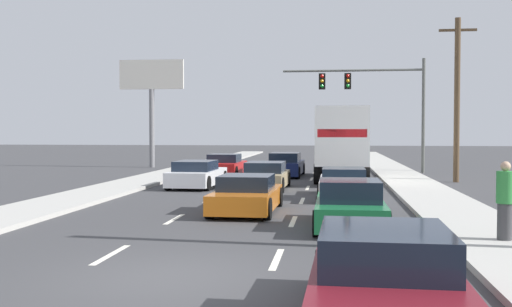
% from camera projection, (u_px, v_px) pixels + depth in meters
% --- Properties ---
extents(ground_plane, '(140.00, 140.00, 0.00)m').
position_uv_depth(ground_plane, '(284.00, 174.00, 35.16)').
color(ground_plane, '#3D3D3F').
extents(sidewalk_right, '(2.47, 80.00, 0.14)m').
position_uv_depth(sidewalk_right, '(409.00, 181.00, 29.39)').
color(sidewalk_right, '#B2AFA8').
rests_on(sidewalk_right, ground_plane).
extents(sidewalk_left, '(2.47, 80.00, 0.14)m').
position_uv_depth(sidewalk_left, '(151.00, 179.00, 31.02)').
color(sidewalk_left, '#B2AFA8').
rests_on(sidewalk_left, ground_plane).
extents(lane_markings, '(3.54, 62.00, 0.01)m').
position_uv_depth(lane_markings, '(279.00, 179.00, 31.93)').
color(lane_markings, silver).
rests_on(lane_markings, ground_plane).
extents(car_red, '(2.06, 4.11, 1.23)m').
position_uv_depth(car_red, '(225.00, 166.00, 33.93)').
color(car_red, red).
rests_on(car_red, ground_plane).
extents(car_white, '(2.02, 4.50, 1.20)m').
position_uv_depth(car_white, '(197.00, 175.00, 27.08)').
color(car_white, white).
rests_on(car_white, ground_plane).
extents(car_navy, '(1.96, 4.71, 1.33)m').
position_uv_depth(car_navy, '(286.00, 165.00, 33.59)').
color(car_navy, '#141E4C').
rests_on(car_navy, ground_plane).
extents(car_tan, '(1.96, 4.22, 1.18)m').
position_uv_depth(car_tan, '(265.00, 176.00, 26.23)').
color(car_tan, tan).
rests_on(car_tan, ground_plane).
extents(car_orange, '(1.95, 4.27, 1.16)m').
position_uv_depth(car_orange, '(247.00, 195.00, 18.74)').
color(car_orange, orange).
rests_on(car_orange, ground_plane).
extents(box_truck, '(2.65, 9.13, 3.64)m').
position_uv_depth(box_truck, '(341.00, 140.00, 30.70)').
color(box_truck, white).
rests_on(box_truck, ground_plane).
extents(car_silver, '(1.88, 4.52, 1.16)m').
position_uv_depth(car_silver, '(343.00, 184.00, 22.68)').
color(car_silver, '#B7BABF').
rests_on(car_silver, ground_plane).
extents(car_green, '(1.84, 4.18, 1.27)m').
position_uv_depth(car_green, '(350.00, 206.00, 15.73)').
color(car_green, '#196B38').
rests_on(car_green, ground_plane).
extents(car_maroon, '(2.00, 4.44, 1.30)m').
position_uv_depth(car_maroon, '(384.00, 282.00, 7.73)').
color(car_maroon, maroon).
rests_on(car_maroon, ground_plane).
extents(traffic_signal_mast, '(8.57, 0.69, 6.89)m').
position_uv_depth(traffic_signal_mast, '(364.00, 90.00, 36.65)').
color(traffic_signal_mast, '#595B56').
rests_on(traffic_signal_mast, ground_plane).
extents(utility_pole_mid, '(1.80, 0.28, 8.06)m').
position_uv_depth(utility_pole_mid, '(457.00, 98.00, 29.62)').
color(utility_pole_mid, brown).
rests_on(utility_pole_mid, ground_plane).
extents(roadside_billboard, '(4.53, 0.36, 7.44)m').
position_uv_depth(roadside_billboard, '(152.00, 89.00, 41.72)').
color(roadside_billboard, slate).
rests_on(roadside_billboard, ground_plane).
extents(pedestrian_near_corner, '(0.38, 0.38, 1.72)m').
position_uv_depth(pedestrian_near_corner, '(505.00, 201.00, 13.20)').
color(pedestrian_near_corner, '#3F3F42').
rests_on(pedestrian_near_corner, sidewalk_right).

